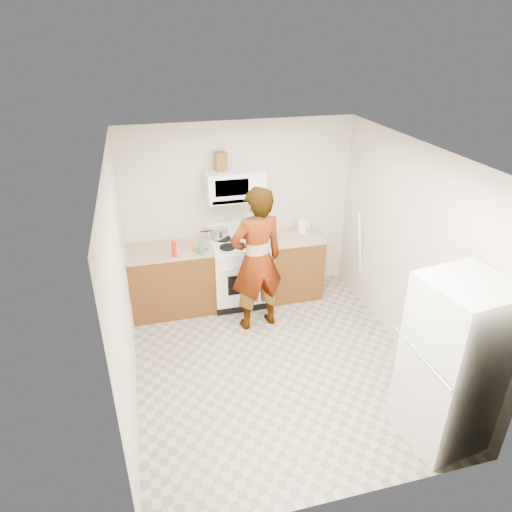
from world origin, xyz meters
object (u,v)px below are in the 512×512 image
object	(u,v)px
kettle	(302,226)
microwave	(235,185)
fridge	(453,364)
gas_range	(239,270)
person	(257,260)
saucepan	(219,233)

from	to	relation	value
kettle	microwave	bearing A→B (deg)	-176.64
fridge	gas_range	bearing A→B (deg)	107.66
fridge	kettle	distance (m)	2.98
person	kettle	distance (m)	1.14
person	microwave	bearing A→B (deg)	-92.68
microwave	fridge	size ratio (longest dim) A/B	0.45
microwave	person	size ratio (longest dim) A/B	0.40
gas_range	saucepan	bearing A→B (deg)	142.40
person	saucepan	distance (m)	0.88
fridge	person	bearing A→B (deg)	111.96
gas_range	person	bearing A→B (deg)	-81.71
gas_range	kettle	xyz separation A→B (m)	(0.96, 0.10, 0.53)
microwave	person	bearing A→B (deg)	-83.07
gas_range	fridge	distance (m)	3.18
gas_range	microwave	xyz separation A→B (m)	(0.00, 0.13, 1.21)
person	fridge	distance (m)	2.54
fridge	kettle	world-z (taller)	fridge
microwave	fridge	xyz separation A→B (m)	(1.35, -2.98, -0.85)
microwave	fridge	bearing A→B (deg)	-65.62
person	kettle	size ratio (longest dim) A/B	11.49
microwave	fridge	world-z (taller)	microwave
fridge	saucepan	xyz separation A→B (m)	(-1.58, 3.03, 0.17)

